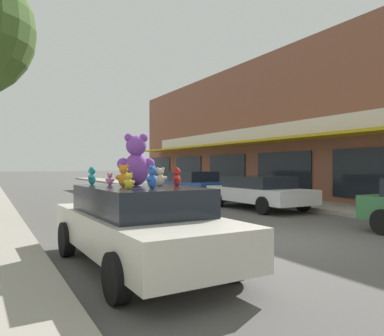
% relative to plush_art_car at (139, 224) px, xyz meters
% --- Properties ---
extents(ground_plane, '(260.00, 260.00, 0.00)m').
position_rel_plush_art_car_xyz_m(ground_plane, '(3.47, 0.65, -0.72)').
color(ground_plane, '#514F4C').
extents(storefront_row, '(14.41, 30.03, 7.68)m').
position_rel_plush_art_car_xyz_m(storefront_row, '(17.25, 10.83, 3.11)').
color(storefront_row, brown).
rests_on(storefront_row, ground_plane).
extents(plush_art_car, '(2.03, 4.57, 1.34)m').
position_rel_plush_art_car_xyz_m(plush_art_car, '(0.00, 0.00, 0.00)').
color(plush_art_car, beige).
rests_on(plush_art_car, ground_plane).
extents(teddy_bear_giant, '(0.69, 0.48, 0.91)m').
position_rel_plush_art_car_xyz_m(teddy_bear_giant, '(0.09, 0.38, 1.05)').
color(teddy_bear_giant, purple).
rests_on(teddy_bear_giant, plush_art_car).
extents(teddy_bear_red, '(0.20, 0.24, 0.32)m').
position_rel_plush_art_car_xyz_m(teddy_bear_red, '(0.63, -0.14, 0.77)').
color(teddy_bear_red, red).
rests_on(teddy_bear_red, plush_art_car).
extents(teddy_bear_teal, '(0.21, 0.24, 0.33)m').
position_rel_plush_art_car_xyz_m(teddy_bear_teal, '(-0.50, 1.11, 0.77)').
color(teddy_bear_teal, teal).
rests_on(teddy_bear_teal, plush_art_car).
extents(teddy_bear_orange, '(0.28, 0.21, 0.37)m').
position_rel_plush_art_car_xyz_m(teddy_bear_orange, '(-0.24, 0.07, 0.79)').
color(teddy_bear_orange, orange).
rests_on(teddy_bear_orange, plush_art_car).
extents(teddy_bear_cream, '(0.23, 0.20, 0.32)m').
position_rel_plush_art_car_xyz_m(teddy_bear_cream, '(0.43, 0.10, 0.77)').
color(teddy_bear_cream, beige).
rests_on(teddy_bear_cream, plush_art_car).
extents(teddy_bear_pink, '(0.17, 0.12, 0.22)m').
position_rel_plush_art_car_xyz_m(teddy_bear_pink, '(-0.27, 0.74, 0.72)').
color(teddy_bear_pink, pink).
rests_on(teddy_bear_pink, plush_art_car).
extents(teddy_bear_yellow, '(0.17, 0.16, 0.25)m').
position_rel_plush_art_car_xyz_m(teddy_bear_yellow, '(-0.37, -0.57, 0.73)').
color(teddy_bear_yellow, yellow).
rests_on(teddy_bear_yellow, plush_art_car).
extents(teddy_bear_blue, '(0.25, 0.23, 0.35)m').
position_rel_plush_art_car_xyz_m(teddy_bear_blue, '(-0.02, -0.62, 0.78)').
color(teddy_bear_blue, blue).
rests_on(teddy_bear_blue, plush_art_car).
extents(parked_car_far_center, '(2.08, 4.64, 1.29)m').
position_rel_plush_art_car_xyz_m(parked_car_far_center, '(7.10, 5.71, -0.02)').
color(parked_car_far_center, silver).
rests_on(parked_car_far_center, ground_plane).
extents(parked_car_far_right, '(1.94, 4.70, 1.42)m').
position_rel_plush_art_car_xyz_m(parked_car_far_right, '(7.10, 10.99, 0.03)').
color(parked_car_far_right, '#1E4793').
rests_on(parked_car_far_right, ground_plane).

